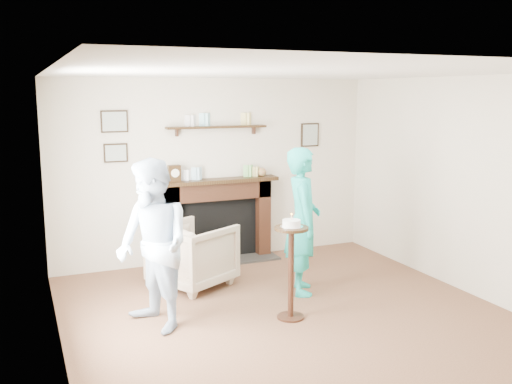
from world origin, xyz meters
The scene contains 6 objects.
ground centered at (0.00, 0.00, 0.00)m, with size 5.00×5.00×0.00m, color brown.
room_shell centered at (0.00, 0.69, 1.62)m, with size 4.54×5.02×2.52m.
armchair centered at (-0.64, 1.51, 0.00)m, with size 0.82×0.85×0.77m, color tan.
man centered at (-1.35, 0.42, 0.00)m, with size 0.82×0.64×1.70m, color silver.
woman centered at (0.47, 0.80, 0.00)m, with size 0.62×0.41×1.70m, color #1EAB8F.
pedestal_table centered at (0.00, 0.14, 0.68)m, with size 0.35×0.35×1.11m.
Camera 1 is at (-2.51, -4.89, 2.31)m, focal length 40.00 mm.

